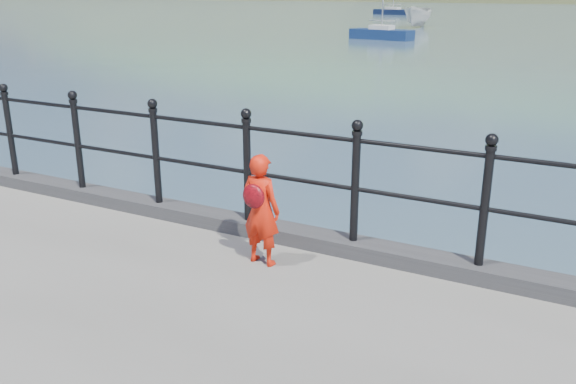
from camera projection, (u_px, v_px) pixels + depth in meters
The scene contains 7 objects.
ground at pixel (304, 321), 6.72m from camera, with size 600.00×600.00×0.00m, color #2D4251.
kerb at pixel (299, 236), 6.26m from camera, with size 60.00×0.30×0.15m, color #28282B.
railing at pixel (299, 166), 6.02m from camera, with size 18.11×0.11×1.20m.
child at pixel (261, 209), 5.65m from camera, with size 0.41×0.33×1.07m.
launch_white at pixel (418, 17), 56.01m from camera, with size 1.88×5.01×1.93m, color silver.
sailboat_left at pixel (393, 12), 83.66m from camera, with size 5.67×2.94×7.80m.
sailboat_port at pixel (381, 35), 43.36m from camera, with size 4.72×2.19×6.80m.
Camera 1 is at (2.59, -5.33, 3.49)m, focal length 38.00 mm.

